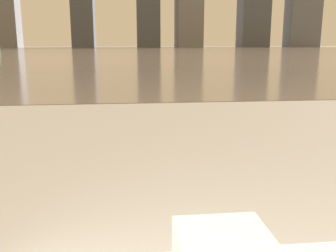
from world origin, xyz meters
name	(u,v)px	position (x,y,z in m)	size (l,w,h in m)	color
harbor_water	(127,51)	(0.00, 62.00, 0.01)	(180.00, 110.00, 0.01)	gray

